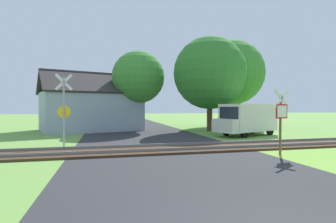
# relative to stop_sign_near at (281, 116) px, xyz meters

# --- Properties ---
(road_asphalt) EXTENTS (8.24, 80.00, 0.01)m
(road_asphalt) POSITION_rel_stop_sign_near_xyz_m (-4.59, -4.61, -1.65)
(road_asphalt) COLOR #2D2D30
(road_asphalt) RESTS_ON ground
(rail_track) EXTENTS (60.00, 2.60, 0.22)m
(rail_track) POSITION_rel_stop_sign_near_xyz_m (-4.59, 2.35, -1.59)
(rail_track) COLOR #422D1E
(rail_track) RESTS_ON ground
(stop_sign_near) EXTENTS (0.87, 0.19, 2.84)m
(stop_sign_near) POSITION_rel_stop_sign_near_xyz_m (0.00, 0.00, 0.00)
(stop_sign_near) COLOR brown
(stop_sign_near) RESTS_ON ground
(crossing_sign_far) EXTENTS (0.88, 0.13, 3.75)m
(crossing_sign_far) POSITION_rel_stop_sign_near_xyz_m (-9.27, 4.77, 0.41)
(crossing_sign_far) COLOR #9E9EA5
(crossing_sign_far) RESTS_ON ground
(house) EXTENTS (9.62, 8.35, 5.13)m
(house) POSITION_rel_stop_sign_near_xyz_m (-8.43, 14.36, 0.14)
(house) COLOR #99A3B7
(house) RESTS_ON ground
(tree_far) EXTENTS (6.85, 6.85, 9.12)m
(tree_far) POSITION_rel_stop_sign_near_xyz_m (5.95, 15.90, 4.03)
(tree_far) COLOR #513823
(tree_far) RESTS_ON ground
(tree_right) EXTENTS (6.07, 6.07, 7.92)m
(tree_right) POSITION_rel_stop_sign_near_xyz_m (1.36, 10.94, 3.22)
(tree_right) COLOR #513823
(tree_right) RESTS_ON ground
(tree_center) EXTENTS (4.52, 4.52, 6.87)m
(tree_center) POSITION_rel_stop_sign_near_xyz_m (-4.38, 13.02, 2.94)
(tree_center) COLOR #513823
(tree_center) RESTS_ON ground
(mail_truck) EXTENTS (5.24, 3.56, 2.24)m
(mail_truck) POSITION_rel_stop_sign_near_xyz_m (2.60, 7.10, -0.41)
(mail_truck) COLOR silver
(mail_truck) RESTS_ON ground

